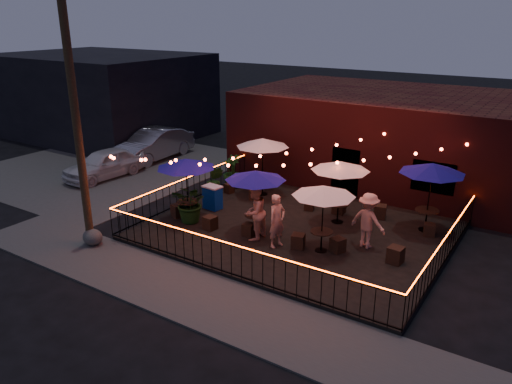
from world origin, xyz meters
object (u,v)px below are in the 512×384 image
Objects in this scene: cafe_table_1 at (262,143)px; cafe_table_3 at (340,167)px; cafe_table_4 at (324,192)px; cafe_table_2 at (255,176)px; cafe_table_0 at (186,164)px; cafe_table_5 at (432,169)px; utility_pole at (77,127)px; boulder at (93,237)px; cooler at (213,197)px.

cafe_table_1 is 4.04m from cafe_table_3.
cafe_table_2 is at bearing -179.44° from cafe_table_4.
cafe_table_0 is 0.96× the size of cafe_table_5.
cafe_table_4 is (2.50, 0.02, -0.08)m from cafe_table_2.
cafe_table_1 is 4.01m from cafe_table_2.
cafe_table_4 is (6.84, 3.51, -1.85)m from utility_pole.
cafe_table_2 is at bearing 38.74° from utility_pole.
cafe_table_4 reaches higher than boulder.
utility_pole is 2.92× the size of cafe_table_3.
cafe_table_0 reaches higher than cafe_table_4.
boulder is (0.15, -0.03, -3.69)m from utility_pole.
cafe_table_2 is (4.35, 3.49, -1.77)m from utility_pole.
cafe_table_0 is (1.60, 3.17, -1.71)m from utility_pole.
boulder is (-4.20, -3.52, -1.92)m from cafe_table_2.
cafe_table_4 is at bearing -77.65° from cafe_table_3.
cafe_table_5 is (4.85, 3.49, 0.16)m from cafe_table_2.
cafe_table_0 is 5.48m from cafe_table_3.
cafe_table_0 is 3.34× the size of boulder.
cafe_table_3 is at bearing 102.35° from cafe_table_4.
cafe_table_1 reaches higher than cafe_table_4.
cooler is (1.67, 4.54, -3.38)m from utility_pole.
cafe_table_3 is at bearing 51.55° from cafe_table_2.
cafe_table_5 is at bearing 55.79° from cafe_table_4.
cafe_table_1 is (2.40, 6.99, -1.65)m from utility_pole.
cafe_table_2 is 0.91× the size of cafe_table_3.
cafe_table_4 is at bearing -124.21° from cafe_table_5.
cafe_table_1 reaches higher than cooler.
cafe_table_3 is 2.95× the size of cooler.
cafe_table_2 is 2.69× the size of cooler.
cafe_table_4 is at bearing 27.88° from boulder.
cafe_table_5 is (9.20, 6.98, -1.61)m from utility_pole.
cafe_table_0 is at bearing 63.18° from utility_pole.
utility_pole is at bearing -116.82° from cafe_table_0.
cafe_table_2 is 3.30m from cooler.
cooler is (-5.17, 1.03, -1.53)m from cafe_table_4.
cafe_table_1 is at bearing 179.86° from cafe_table_5.
utility_pole is 5.85m from cafe_table_2.
cafe_table_4 is 5.49m from cooler.
cooler is (-0.73, -2.45, -1.73)m from cafe_table_1.
cafe_table_5 is (6.80, -0.02, 0.04)m from cafe_table_1.
cafe_table_0 is at bearing -149.32° from cafe_table_3.
cafe_table_3 is 5.12m from cooler.
cafe_table_0 is 0.93× the size of cafe_table_1.
cafe_table_2 is 2.50m from cafe_table_4.
cafe_table_5 is at bearing 37.74° from boulder.
cafe_table_1 is 7.65m from boulder.
cooler is (-4.64, -1.42, -1.63)m from cafe_table_3.
utility_pole is 5.90m from cooler.
utility_pole reaches higher than cafe_table_4.
utility_pole is at bearing -142.82° from cafe_table_5.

